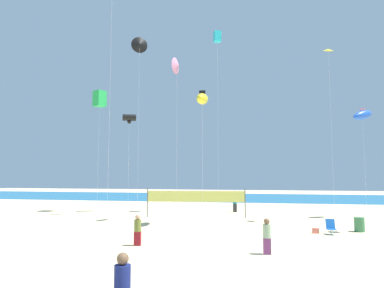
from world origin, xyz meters
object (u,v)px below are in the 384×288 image
at_px(trash_barrel, 359,224).
at_px(mother_figure, 122,287).
at_px(kite_yellow_inflatable, 202,99).
at_px(kite_black_tube, 129,118).
at_px(beachgoer_sage_shirt, 267,235).
at_px(volleyball_net, 196,198).
at_px(kite_black_delta, 140,45).
at_px(kite_blue_inflatable, 362,115).
at_px(beachgoer_teal_shirt, 235,203).
at_px(kite_cyan_box, 217,37).
at_px(kite_pink_delta, 177,66).
at_px(folding_beach_chair, 331,226).
at_px(kite_yellow_diamond, 329,52).
at_px(beachgoer_olive_shirt, 138,229).
at_px(beach_handbag, 316,231).
at_px(kite_green_box, 100,99).

bearing_deg(trash_barrel, mother_figure, -122.07).
height_order(kite_yellow_inflatable, kite_black_tube, kite_yellow_inflatable).
relative_size(beachgoer_sage_shirt, volleyball_net, 0.19).
height_order(kite_black_delta, kite_blue_inflatable, kite_black_delta).
relative_size(beachgoer_teal_shirt, kite_yellow_inflatable, 0.17).
bearing_deg(beachgoer_teal_shirt, kite_black_tube, 122.58).
bearing_deg(kite_cyan_box, kite_pink_delta, -111.25).
distance_m(beachgoer_sage_shirt, folding_beach_chair, 7.10).
relative_size(trash_barrel, kite_yellow_inflatable, 0.09).
bearing_deg(kite_pink_delta, kite_yellow_inflatable, -37.35).
height_order(folding_beach_chair, kite_black_tube, kite_black_tube).
relative_size(mother_figure, kite_cyan_box, 0.10).
relative_size(mother_figure, kite_yellow_diamond, 0.13).
bearing_deg(kite_black_delta, kite_yellow_diamond, -5.30).
bearing_deg(volleyball_net, folding_beach_chair, -34.69).
relative_size(kite_black_delta, kite_blue_inflatable, 1.76).
bearing_deg(volleyball_net, kite_black_tube, 156.24).
xyz_separation_m(beachgoer_sage_shirt, kite_black_tube, (-12.53, 15.49, 8.22)).
bearing_deg(kite_black_delta, folding_beach_chair, -25.34).
bearing_deg(kite_black_delta, beachgoer_olive_shirt, -70.58).
xyz_separation_m(beach_handbag, kite_yellow_diamond, (2.25, 5.21, 12.92)).
bearing_deg(mother_figure, beach_handbag, 72.24).
distance_m(beachgoer_olive_shirt, kite_pink_delta, 14.48).
relative_size(trash_barrel, kite_cyan_box, 0.05).
height_order(kite_yellow_diamond, kite_black_delta, kite_black_delta).
bearing_deg(kite_pink_delta, beach_handbag, -21.08).
relative_size(mother_figure, kite_black_tube, 0.18).
xyz_separation_m(kite_black_delta, kite_blue_inflatable, (19.18, 1.72, -6.78)).
relative_size(mother_figure, beachgoer_teal_shirt, 1.04).
xyz_separation_m(beachgoer_teal_shirt, volleyball_net, (-3.00, -4.62, 0.75)).
relative_size(beachgoer_teal_shirt, volleyball_net, 0.20).
bearing_deg(kite_yellow_inflatable, kite_black_tube, 138.32).
height_order(mother_figure, kite_cyan_box, kite_cyan_box).
distance_m(trash_barrel, kite_cyan_box, 21.29).
xyz_separation_m(volleyball_net, kite_yellow_inflatable, (1.22, -4.31, 7.39)).
relative_size(kite_green_box, kite_yellow_diamond, 0.88).
xyz_separation_m(kite_yellow_inflatable, kite_pink_delta, (-2.28, 1.74, 3.13)).
height_order(volleyball_net, kite_green_box, kite_green_box).
distance_m(folding_beach_chair, trash_barrel, 2.38).
distance_m(mother_figure, beachgoer_teal_shirt, 25.10).
bearing_deg(kite_yellow_inflatable, kite_yellow_diamond, 19.06).
relative_size(kite_yellow_inflatable, kite_yellow_diamond, 0.72).
xyz_separation_m(beachgoer_olive_shirt, kite_black_delta, (-4.24, 12.04, 14.51)).
distance_m(kite_yellow_inflatable, kite_green_box, 13.36).
height_order(kite_yellow_diamond, kite_blue_inflatable, kite_yellow_diamond).
bearing_deg(beachgoer_teal_shirt, kite_green_box, 123.23).
bearing_deg(beachgoer_olive_shirt, folding_beach_chair, 159.03).
distance_m(kite_pink_delta, kite_black_delta, 6.07).
height_order(beachgoer_teal_shirt, kite_green_box, kite_green_box).
xyz_separation_m(kite_pink_delta, kite_green_box, (-9.00, 5.15, -1.17)).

